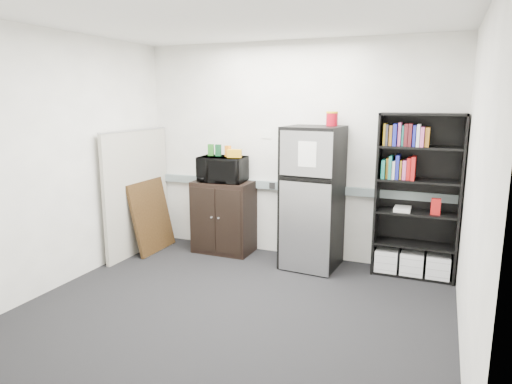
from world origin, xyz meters
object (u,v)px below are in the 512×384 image
bookshelf (417,198)px  refrigerator (312,198)px  microwave (223,169)px  cubicle_partition (137,192)px  cabinet (224,217)px

bookshelf → refrigerator: size_ratio=1.09×
bookshelf → microwave: size_ratio=3.16×
cubicle_partition → cabinet: cubicle_partition is taller
cubicle_partition → microwave: (1.04, 0.40, 0.30)m
cabinet → refrigerator: bearing=-3.8°
bookshelf → cubicle_partition: (-3.43, -0.49, -0.10)m
cabinet → microwave: 0.64m
bookshelf → refrigerator: bearing=-173.0°
microwave → refrigerator: 1.25m
cubicle_partition → microwave: bearing=21.2°
microwave → refrigerator: (1.22, -0.06, -0.27)m
bookshelf → cabinet: (-2.39, -0.06, -0.44)m
bookshelf → cubicle_partition: 3.46m
refrigerator → cabinet: bearing=-179.7°
bookshelf → microwave: (-2.39, -0.08, 0.20)m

